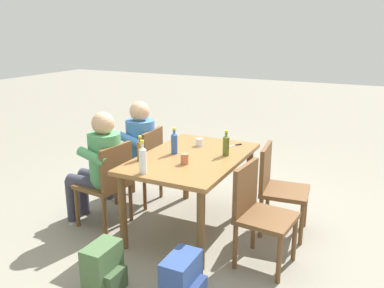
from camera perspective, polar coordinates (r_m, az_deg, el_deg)
ground_plane at (r=4.15m, az=0.00°, el=-11.77°), size 24.00×24.00×0.00m
dining_table at (r=3.88m, az=0.00°, el=-3.13°), size 1.41×0.93×0.76m
chair_far_left at (r=4.07m, az=-11.83°, el=-5.14°), size 0.48×0.48×0.87m
chair_far_right at (r=4.56m, az=-6.88°, el=-2.54°), size 0.46×0.46×0.87m
chair_near_right at (r=3.97m, az=12.02°, el=-5.68°), size 0.48×0.48×0.87m
chair_near_left at (r=3.42m, az=9.39°, el=-9.23°), size 0.48×0.48×0.87m
person_in_white_shirt at (r=4.08m, az=-13.10°, el=-2.65°), size 0.47×0.62×1.18m
person_in_plaid_shirt at (r=4.56m, az=-8.13°, el=-0.36°), size 0.47×0.62×1.18m
bottle_amber at (r=3.74m, az=-7.38°, el=-0.79°), size 0.06×0.06×0.23m
bottle_clear at (r=3.38m, az=-7.04°, el=-2.18°), size 0.06×0.06×0.29m
bottle_olive at (r=3.84m, az=4.88°, el=-0.10°), size 0.06×0.06×0.25m
bottle_blue at (r=3.89m, az=-2.54°, el=0.21°), size 0.06×0.06×0.26m
cup_glass at (r=4.16m, az=1.04°, el=0.26°), size 0.08×0.08×0.08m
cup_terracotta at (r=3.61m, az=-1.06°, el=-2.14°), size 0.07×0.07×0.10m
table_knife at (r=4.19m, az=5.95°, el=-0.23°), size 0.21×0.15×0.01m
backpack_by_near_side at (r=3.05m, az=-1.34°, el=-19.02°), size 0.33×0.26×0.39m
backpack_by_far_side at (r=3.22m, az=-12.45°, el=-17.15°), size 0.30×0.24×0.40m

